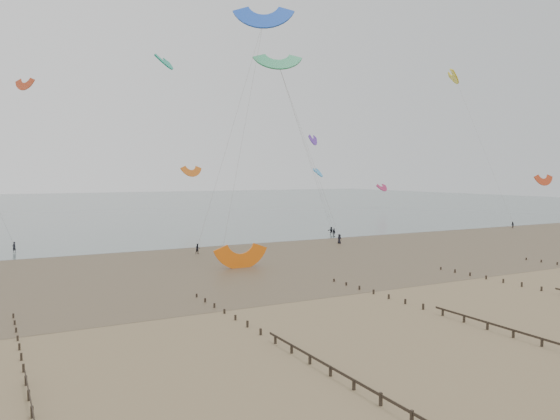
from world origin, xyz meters
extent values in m
plane|color=brown|center=(0.00, 0.00, 0.00)|extent=(500.00, 500.00, 0.00)
plane|color=#475654|center=(0.00, 200.00, 0.03)|extent=(500.00, 500.00, 0.00)
plane|color=#473A28|center=(0.00, 35.00, 0.01)|extent=(500.00, 500.00, 0.00)
ellipsoid|color=slate|center=(-18.00, 22.00, 0.01)|extent=(23.60, 14.36, 0.01)
ellipsoid|color=slate|center=(12.00, 38.00, 0.01)|extent=(33.64, 18.32, 0.01)
ellipsoid|color=slate|center=(45.00, 30.00, 0.01)|extent=(19.65, 13.67, 0.01)
cube|color=black|center=(-32.00, -11.68, 0.31)|extent=(0.16, 0.16, 0.71)
cube|color=black|center=(-32.00, -9.05, 0.29)|extent=(0.16, 0.16, 0.68)
cube|color=black|center=(-32.00, -6.42, 0.28)|extent=(0.16, 0.16, 0.65)
cube|color=black|center=(-32.00, -3.79, 0.26)|extent=(0.16, 0.16, 0.62)
cube|color=black|center=(-32.00, -1.16, 0.25)|extent=(0.16, 0.16, 0.59)
cube|color=black|center=(-32.00, 1.47, 0.23)|extent=(0.16, 0.16, 0.57)
cube|color=black|center=(-32.00, 4.11, 0.22)|extent=(0.16, 0.16, 0.54)
cube|color=black|center=(-32.00, 6.74, 0.20)|extent=(0.16, 0.16, 0.51)
cube|color=black|center=(-32.00, 9.37, 0.19)|extent=(0.16, 0.16, 0.48)
cube|color=black|center=(-32.00, 12.00, 0.17)|extent=(0.16, 0.16, 0.45)
cube|color=black|center=(-14.00, -22.21, 0.36)|extent=(0.16, 0.16, 0.83)
cube|color=black|center=(-14.00, -19.58, 0.35)|extent=(0.16, 0.16, 0.80)
cube|color=black|center=(-14.00, -16.95, 0.33)|extent=(0.16, 0.16, 0.77)
cube|color=black|center=(-14.00, -14.32, 0.32)|extent=(0.16, 0.16, 0.74)
cube|color=black|center=(-14.00, -11.68, 0.31)|extent=(0.16, 0.16, 0.71)
cube|color=black|center=(-14.00, -9.05, 0.29)|extent=(0.16, 0.16, 0.68)
cube|color=black|center=(-14.00, -6.42, 0.28)|extent=(0.16, 0.16, 0.65)
cube|color=black|center=(-14.00, -3.79, 0.26)|extent=(0.16, 0.16, 0.62)
cube|color=black|center=(-14.00, -1.16, 0.25)|extent=(0.16, 0.16, 0.59)
cube|color=black|center=(-14.00, 1.47, 0.23)|extent=(0.16, 0.16, 0.57)
cube|color=black|center=(-14.00, 4.11, 0.22)|extent=(0.16, 0.16, 0.54)
cube|color=black|center=(-14.00, 6.74, 0.20)|extent=(0.16, 0.16, 0.51)
cube|color=black|center=(-14.00, 9.37, 0.19)|extent=(0.16, 0.16, 0.48)
cube|color=black|center=(-14.00, 12.00, 0.17)|extent=(0.16, 0.16, 0.45)
cube|color=black|center=(-14.00, -21.75, 0.62)|extent=(0.06, 32.50, 0.18)
cube|color=black|center=(4.00, -16.95, 0.33)|extent=(0.16, 0.16, 0.77)
cube|color=black|center=(4.00, -14.32, 0.32)|extent=(0.16, 0.16, 0.74)
cube|color=black|center=(4.00, -11.68, 0.31)|extent=(0.16, 0.16, 0.71)
cube|color=black|center=(4.00, -9.05, 0.29)|extent=(0.16, 0.16, 0.68)
cube|color=black|center=(4.00, -6.42, 0.28)|extent=(0.16, 0.16, 0.65)
cube|color=black|center=(4.00, -3.79, 0.26)|extent=(0.16, 0.16, 0.62)
cube|color=black|center=(4.00, -1.16, 0.25)|extent=(0.16, 0.16, 0.59)
cube|color=black|center=(4.00, 1.47, 0.23)|extent=(0.16, 0.16, 0.57)
cube|color=black|center=(4.00, 4.11, 0.22)|extent=(0.16, 0.16, 0.54)
cube|color=black|center=(4.00, 6.74, 0.20)|extent=(0.16, 0.16, 0.51)
cube|color=black|center=(4.00, 9.37, 0.19)|extent=(0.16, 0.16, 0.48)
cube|color=black|center=(4.00, 12.00, 0.17)|extent=(0.16, 0.16, 0.45)
cube|color=black|center=(22.00, -3.79, 0.26)|extent=(0.16, 0.16, 0.62)
cube|color=black|center=(22.00, -1.16, 0.25)|extent=(0.16, 0.16, 0.59)
cube|color=black|center=(22.00, 1.47, 0.23)|extent=(0.16, 0.16, 0.57)
cube|color=black|center=(22.00, 4.11, 0.22)|extent=(0.16, 0.16, 0.54)
cube|color=black|center=(22.00, 6.74, 0.20)|extent=(0.16, 0.16, 0.51)
cube|color=black|center=(22.00, 9.37, 0.19)|extent=(0.16, 0.16, 0.48)
cube|color=black|center=(22.00, 12.00, 0.17)|extent=(0.16, 0.16, 0.45)
cube|color=black|center=(40.00, 6.74, 0.20)|extent=(0.16, 0.16, 0.51)
cube|color=black|center=(40.00, 9.37, 0.19)|extent=(0.16, 0.16, 0.48)
cube|color=black|center=(40.00, 12.00, 0.17)|extent=(0.16, 0.16, 0.45)
imported|color=black|center=(-0.83, 36.63, 0.78)|extent=(1.10, 1.13, 1.55)
imported|color=black|center=(31.10, 52.25, 0.91)|extent=(0.49, 1.09, 1.82)
imported|color=black|center=(25.65, 42.33, 0.92)|extent=(0.84, 1.04, 1.85)
imported|color=black|center=(-2.90, 42.58, 0.87)|extent=(0.89, 0.72, 1.73)
imported|color=black|center=(32.82, 55.93, 0.86)|extent=(1.67, 1.07, 1.72)
imported|color=black|center=(80.37, 46.78, 0.78)|extent=(0.84, 0.93, 1.57)
imported|color=black|center=(-30.02, 58.81, 0.93)|extent=(0.80, 0.78, 1.86)
camera|label=1|loc=(-33.81, -44.00, 13.53)|focal=35.00mm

